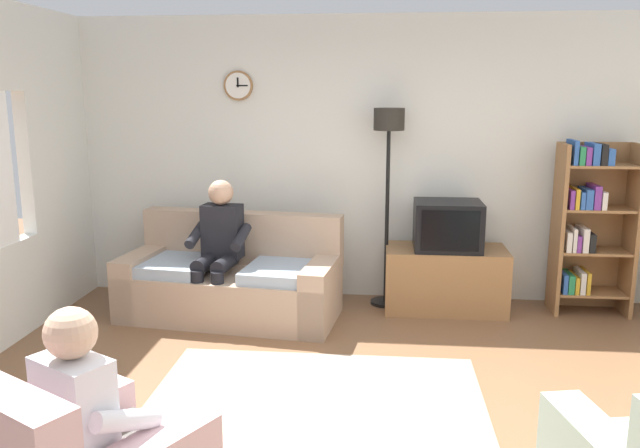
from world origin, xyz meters
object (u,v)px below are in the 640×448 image
bookshelf (589,223)px  tv (448,225)px  person_in_left_armchair (95,414)px  floor_lamp (388,152)px  person_on_couch (218,243)px  tv_stand (445,279)px  couch (232,282)px

bookshelf → tv: bearing=-175.8°
tv → person_in_left_armchair: person_in_left_armchair is taller
floor_lamp → person_in_left_armchair: bearing=-110.8°
person_in_left_armchair → person_on_couch: bearing=93.5°
bookshelf → person_on_couch: bearing=-170.8°
tv_stand → floor_lamp: size_ratio=0.59×
bookshelf → person_in_left_armchair: bookshelf is taller
person_in_left_armchair → tv_stand: bearing=60.8°
tv → floor_lamp: bearing=167.3°
couch → bookshelf: (3.19, 0.42, 0.52)m
couch → floor_lamp: 1.85m
tv_stand → tv: size_ratio=1.83×
floor_lamp → tv_stand: bearing=-10.3°
tv_stand → person_on_couch: 2.11m
tv → person_in_left_armchair: size_ratio=0.54×
tv_stand → bookshelf: size_ratio=0.70×
couch → person_on_couch: bearing=-127.1°
tv → person_on_couch: bearing=-167.7°
couch → tv_stand: (1.93, 0.35, -0.02)m
couch → person_in_left_armchair: 2.96m
floor_lamp → person_on_couch: size_ratio=1.49×
couch → tv: (1.93, 0.33, 0.49)m
tv → person_on_couch: 2.06m
couch → person_on_couch: 0.41m
floor_lamp → person_in_left_armchair: (-1.29, -3.39, -0.85)m
tv_stand → floor_lamp: 1.28m
floor_lamp → person_in_left_armchair: 3.73m
floor_lamp → person_on_couch: bearing=-159.0°
tv → tv_stand: bearing=90.0°
tv_stand → floor_lamp: (-0.55, 0.10, 1.16)m
couch → tv: 2.02m
person_in_left_armchair → floor_lamp: bearing=69.2°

